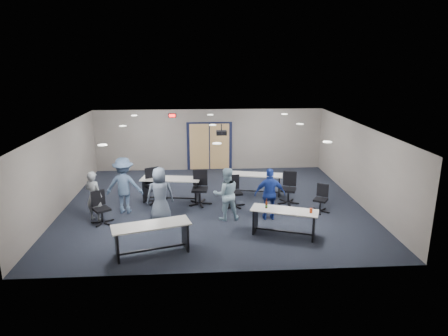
{
  "coord_description": "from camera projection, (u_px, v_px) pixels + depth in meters",
  "views": [
    {
      "loc": [
        -0.49,
        -12.87,
        4.88
      ],
      "look_at": [
        0.33,
        -0.3,
        1.38
      ],
      "focal_mm": 32.0,
      "sensor_mm": 36.0,
      "label": 1
    }
  ],
  "objects": [
    {
      "name": "ceiling_projector",
      "position": [
        221.0,
        133.0,
        13.57
      ],
      "size": [
        0.35,
        0.32,
        0.37
      ],
      "color": "black",
      "rests_on": "ceiling"
    },
    {
      "name": "person_plaid",
      "position": [
        160.0,
        194.0,
        12.14
      ],
      "size": [
        0.9,
        0.65,
        1.7
      ],
      "primitive_type": "imported",
      "rotation": [
        0.0,
        0.0,
        3.29
      ],
      "color": "slate",
      "rests_on": "floor"
    },
    {
      "name": "right_wall",
      "position": [
        359.0,
        164.0,
        13.67
      ],
      "size": [
        0.04,
        9.0,
        2.7
      ],
      "primitive_type": "cube",
      "color": "gray",
      "rests_on": "floor"
    },
    {
      "name": "table_back_right",
      "position": [
        257.0,
        180.0,
        14.65
      ],
      "size": [
        1.96,
        1.02,
        0.76
      ],
      "rotation": [
        0.0,
        0.0,
        -0.23
      ],
      "color": "beige",
      "rests_on": "floor"
    },
    {
      "name": "person_lightblue",
      "position": [
        226.0,
        194.0,
        12.25
      ],
      "size": [
        0.88,
        0.73,
        1.66
      ],
      "primitive_type": "imported",
      "rotation": [
        0.0,
        0.0,
        3.27
      ],
      "color": "#AACDE1",
      "rests_on": "floor"
    },
    {
      "name": "back_wall",
      "position": [
        209.0,
        140.0,
        17.68
      ],
      "size": [
        10.0,
        0.04,
        2.7
      ],
      "primitive_type": "cube",
      "color": "gray",
      "rests_on": "floor"
    },
    {
      "name": "person_navy",
      "position": [
        270.0,
        194.0,
        12.28
      ],
      "size": [
        0.97,
        0.43,
        1.63
      ],
      "primitive_type": "imported",
      "rotation": [
        0.0,
        0.0,
        3.11
      ],
      "color": "navy",
      "rests_on": "floor"
    },
    {
      "name": "person_gray",
      "position": [
        94.0,
        196.0,
        12.19
      ],
      "size": [
        0.68,
        0.59,
        1.58
      ],
      "primitive_type": "imported",
      "rotation": [
        0.0,
        0.0,
        2.7
      ],
      "color": "gray",
      "rests_on": "floor"
    },
    {
      "name": "left_wall",
      "position": [
        61.0,
        169.0,
        13.04
      ],
      "size": [
        0.04,
        9.0,
        2.7
      ],
      "primitive_type": "cube",
      "color": "gray",
      "rests_on": "floor"
    },
    {
      "name": "person_back",
      "position": [
        124.0,
        185.0,
        12.8
      ],
      "size": [
        1.22,
        0.76,
        1.83
      ],
      "primitive_type": "imported",
      "rotation": [
        0.0,
        0.0,
        3.08
      ],
      "color": "#475F81",
      "rests_on": "floor"
    },
    {
      "name": "exit_sign",
      "position": [
        172.0,
        116.0,
        17.23
      ],
      "size": [
        0.32,
        0.07,
        0.18
      ],
      "color": "black",
      "rests_on": "back_wall"
    },
    {
      "name": "ceiling",
      "position": [
        213.0,
        127.0,
        12.99
      ],
      "size": [
        10.0,
        9.0,
        0.04
      ],
      "primitive_type": "cube",
      "color": "silver",
      "rests_on": "back_wall"
    },
    {
      "name": "chair_loose_left",
      "position": [
        102.0,
        208.0,
        12.0
      ],
      "size": [
        0.88,
        0.88,
        1.0
      ],
      "primitive_type": null,
      "rotation": [
        0.0,
        0.0,
        0.61
      ],
      "color": "black",
      "rests_on": "floor"
    },
    {
      "name": "chair_loose_right",
      "position": [
        321.0,
        199.0,
        12.92
      ],
      "size": [
        0.79,
        0.79,
        0.91
      ],
      "primitive_type": null,
      "rotation": [
        0.0,
        0.0,
        -0.56
      ],
      "color": "black",
      "rests_on": "floor"
    },
    {
      "name": "ceiling_can_lights",
      "position": [
        213.0,
        126.0,
        13.24
      ],
      "size": [
        6.24,
        5.74,
        0.02
      ],
      "primitive_type": null,
      "color": "white",
      "rests_on": "ceiling"
    },
    {
      "name": "chair_back_d",
      "position": [
        289.0,
        188.0,
        13.65
      ],
      "size": [
        0.89,
        0.89,
        1.1
      ],
      "primitive_type": null,
      "rotation": [
        0.0,
        0.0,
        -0.36
      ],
      "color": "black",
      "rests_on": "floor"
    },
    {
      "name": "table_front_right",
      "position": [
        284.0,
        218.0,
        11.23
      ],
      "size": [
        1.96,
        1.23,
        1.04
      ],
      "rotation": [
        0.0,
        0.0,
        -0.35
      ],
      "color": "beige",
      "rests_on": "floor"
    },
    {
      "name": "chair_back_c",
      "position": [
        235.0,
        192.0,
        13.39
      ],
      "size": [
        0.77,
        0.77,
        1.05
      ],
      "primitive_type": null,
      "rotation": [
        0.0,
        0.0,
        0.18
      ],
      "color": "black",
      "rests_on": "floor"
    },
    {
      "name": "front_wall",
      "position": [
        221.0,
        219.0,
        9.03
      ],
      "size": [
        10.0,
        0.04,
        2.7
      ],
      "primitive_type": "cube",
      "color": "gray",
      "rests_on": "floor"
    },
    {
      "name": "double_door",
      "position": [
        209.0,
        147.0,
        17.72
      ],
      "size": [
        2.0,
        0.07,
        2.2
      ],
      "color": "black",
      "rests_on": "back_wall"
    },
    {
      "name": "table_back_left",
      "position": [
        171.0,
        185.0,
        13.9
      ],
      "size": [
        2.12,
        0.97,
        0.83
      ],
      "rotation": [
        0.0,
        0.0,
        -0.15
      ],
      "color": "beige",
      "rests_on": "floor"
    },
    {
      "name": "chair_back_b",
      "position": [
        200.0,
        188.0,
        13.54
      ],
      "size": [
        0.81,
        0.81,
        1.18
      ],
      "primitive_type": null,
      "rotation": [
        0.0,
        0.0,
        -0.1
      ],
      "color": "black",
      "rests_on": "floor"
    },
    {
      "name": "chair_back_a",
      "position": [
        155.0,
        186.0,
        13.77
      ],
      "size": [
        1.03,
        1.03,
        1.2
      ],
      "primitive_type": null,
      "rotation": [
        0.0,
        0.0,
        0.51
      ],
      "color": "black",
      "rests_on": "floor"
    },
    {
      "name": "floor",
      "position": [
        214.0,
        204.0,
        13.71
      ],
      "size": [
        10.0,
        10.0,
        0.0
      ],
      "primitive_type": "plane",
      "color": "black",
      "rests_on": "ground"
    },
    {
      "name": "table_front_left",
      "position": [
        152.0,
        234.0,
        10.16
      ],
      "size": [
        2.08,
        1.19,
        0.8
      ],
      "rotation": [
        0.0,
        0.0,
        0.29
      ],
      "color": "beige",
      "rests_on": "floor"
    }
  ]
}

